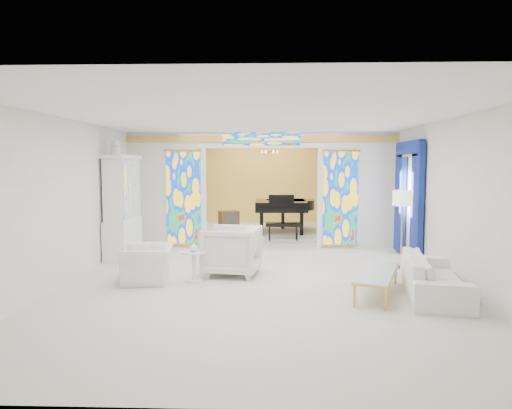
{
  "coord_description": "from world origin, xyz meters",
  "views": [
    {
      "loc": [
        0.24,
        -9.86,
        2.16
      ],
      "look_at": [
        -0.09,
        0.2,
        1.28
      ],
      "focal_mm": 32.0,
      "sensor_mm": 36.0,
      "label": 1
    }
  ],
  "objects_px": {
    "armchair_right": "(232,250)",
    "coffee_table": "(377,273)",
    "china_cabinet": "(122,208)",
    "grand_piano": "(285,206)",
    "sofa": "(434,276)",
    "armchair_left": "(148,264)",
    "tv_console": "(229,218)"
  },
  "relations": [
    {
      "from": "armchair_right",
      "to": "coffee_table",
      "type": "height_order",
      "value": "armchair_right"
    },
    {
      "from": "china_cabinet",
      "to": "armchair_right",
      "type": "distance_m",
      "value": 3.21
    },
    {
      "from": "grand_piano",
      "to": "china_cabinet",
      "type": "bearing_deg",
      "value": -142.73
    },
    {
      "from": "coffee_table",
      "to": "sofa",
      "type": "bearing_deg",
      "value": -0.94
    },
    {
      "from": "armchair_right",
      "to": "sofa",
      "type": "xyz_separation_m",
      "value": [
        3.48,
        -1.33,
        -0.15
      ]
    },
    {
      "from": "china_cabinet",
      "to": "armchair_right",
      "type": "height_order",
      "value": "china_cabinet"
    },
    {
      "from": "armchair_left",
      "to": "tv_console",
      "type": "distance_m",
      "value": 5.13
    },
    {
      "from": "armchair_left",
      "to": "grand_piano",
      "type": "height_order",
      "value": "grand_piano"
    },
    {
      "from": "coffee_table",
      "to": "tv_console",
      "type": "xyz_separation_m",
      "value": [
        -3.01,
        5.77,
        0.22
      ]
    },
    {
      "from": "china_cabinet",
      "to": "sofa",
      "type": "height_order",
      "value": "china_cabinet"
    },
    {
      "from": "armchair_right",
      "to": "grand_piano",
      "type": "height_order",
      "value": "grand_piano"
    },
    {
      "from": "armchair_right",
      "to": "coffee_table",
      "type": "bearing_deg",
      "value": 71.42
    },
    {
      "from": "armchair_right",
      "to": "sofa",
      "type": "distance_m",
      "value": 3.73
    },
    {
      "from": "sofa",
      "to": "coffee_table",
      "type": "height_order",
      "value": "sofa"
    },
    {
      "from": "sofa",
      "to": "grand_piano",
      "type": "distance_m",
      "value": 6.5
    },
    {
      "from": "sofa",
      "to": "tv_console",
      "type": "distance_m",
      "value": 7.01
    },
    {
      "from": "coffee_table",
      "to": "grand_piano",
      "type": "bearing_deg",
      "value": 102.64
    },
    {
      "from": "armchair_right",
      "to": "tv_console",
      "type": "relative_size",
      "value": 1.63
    },
    {
      "from": "armchair_right",
      "to": "armchair_left",
      "type": "bearing_deg",
      "value": -60.55
    },
    {
      "from": "armchair_left",
      "to": "grand_piano",
      "type": "xyz_separation_m",
      "value": [
        2.69,
        5.29,
        0.62
      ]
    },
    {
      "from": "armchair_left",
      "to": "coffee_table",
      "type": "height_order",
      "value": "armchair_left"
    },
    {
      "from": "armchair_right",
      "to": "tv_console",
      "type": "bearing_deg",
      "value": -165.27
    },
    {
      "from": "tv_console",
      "to": "armchair_left",
      "type": "bearing_deg",
      "value": -126.48
    },
    {
      "from": "sofa",
      "to": "tv_console",
      "type": "bearing_deg",
      "value": 45.17
    },
    {
      "from": "china_cabinet",
      "to": "coffee_table",
      "type": "distance_m",
      "value": 6.06
    },
    {
      "from": "china_cabinet",
      "to": "coffee_table",
      "type": "relative_size",
      "value": 1.46
    },
    {
      "from": "china_cabinet",
      "to": "grand_piano",
      "type": "bearing_deg",
      "value": 38.67
    },
    {
      "from": "sofa",
      "to": "tv_console",
      "type": "relative_size",
      "value": 3.48
    },
    {
      "from": "sofa",
      "to": "grand_piano",
      "type": "bearing_deg",
      "value": 31.57
    },
    {
      "from": "tv_console",
      "to": "armchair_right",
      "type": "bearing_deg",
      "value": -108.82
    },
    {
      "from": "armchair_right",
      "to": "grand_piano",
      "type": "relative_size",
      "value": 0.37
    },
    {
      "from": "armchair_right",
      "to": "grand_piano",
      "type": "xyz_separation_m",
      "value": [
        1.19,
        4.73,
        0.46
      ]
    }
  ]
}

